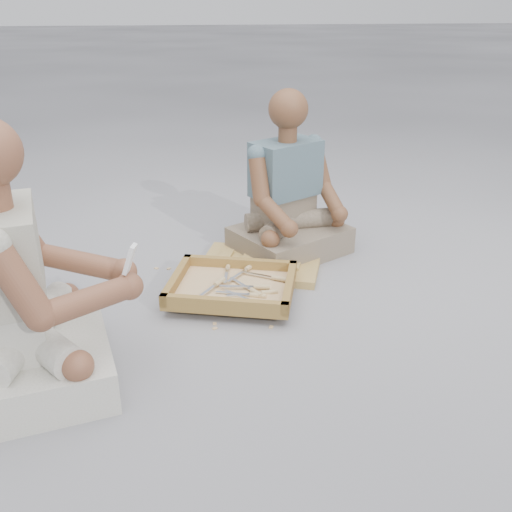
{
  "coord_description": "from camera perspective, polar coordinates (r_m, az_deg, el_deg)",
  "views": [
    {
      "loc": [
        -0.38,
        -1.85,
        1.22
      ],
      "look_at": [
        -0.08,
        0.16,
        0.3
      ],
      "focal_mm": 40.0,
      "sensor_mm": 36.0,
      "label": 1
    }
  ],
  "objects": [
    {
      "name": "chisel_0",
      "position": [
        2.47,
        0.07,
        -3.09
      ],
      "size": [
        0.22,
        0.06,
        0.02
      ],
      "rotation": [
        0.0,
        0.0,
        -0.2
      ],
      "color": "white",
      "rests_on": "tool_tray"
    },
    {
      "name": "chisel_3",
      "position": [
        2.56,
        1.89,
        -2.19
      ],
      "size": [
        0.2,
        0.13,
        0.02
      ],
      "rotation": [
        0.0,
        0.0,
        -0.56
      ],
      "color": "white",
      "rests_on": "tool_tray"
    },
    {
      "name": "wood_chip_9",
      "position": [
        2.33,
        1.52,
        -7.12
      ],
      "size": [
        0.02,
        0.02,
        0.0
      ],
      "primitive_type": "cube",
      "rotation": [
        0.0,
        0.0,
        1.11
      ],
      "color": "#DABD80",
      "rests_on": "ground"
    },
    {
      "name": "wood_chip_5",
      "position": [
        2.42,
        -2.08,
        -5.87
      ],
      "size": [
        0.02,
        0.02,
        0.0
      ],
      "primitive_type": "cube",
      "rotation": [
        0.0,
        0.0,
        0.43
      ],
      "color": "#DABD80",
      "rests_on": "ground"
    },
    {
      "name": "craftsman",
      "position": [
        2.02,
        -21.95,
        -4.15
      ],
      "size": [
        0.67,
        0.67,
        0.91
      ],
      "rotation": [
        0.0,
        0.0,
        -1.36
      ],
      "color": "beige",
      "rests_on": "ground"
    },
    {
      "name": "mobile_phone",
      "position": [
        1.92,
        -12.51,
        -0.29
      ],
      "size": [
        0.06,
        0.05,
        0.1
      ],
      "rotation": [
        -0.35,
        0.0,
        -1.82
      ],
      "color": "white",
      "rests_on": "craftsman"
    },
    {
      "name": "wood_chip_8",
      "position": [
        2.72,
        3.44,
        -2.29
      ],
      "size": [
        0.02,
        0.02,
        0.0
      ],
      "primitive_type": "cube",
      "rotation": [
        0.0,
        0.0,
        1.92
      ],
      "color": "#DABD80",
      "rests_on": "ground"
    },
    {
      "name": "wood_chip_11",
      "position": [
        2.61,
        -9.02,
        -3.78
      ],
      "size": [
        0.02,
        0.02,
        0.0
      ],
      "primitive_type": "cube",
      "rotation": [
        0.0,
        0.0,
        0.13
      ],
      "color": "#DABD80",
      "rests_on": "ground"
    },
    {
      "name": "wood_chip_7",
      "position": [
        2.59,
        -6.86,
        -3.77
      ],
      "size": [
        0.02,
        0.02,
        0.0
      ],
      "primitive_type": "cube",
      "rotation": [
        0.0,
        0.0,
        2.87
      ],
      "color": "#DABD80",
      "rests_on": "ground"
    },
    {
      "name": "wood_chip_3",
      "position": [
        2.84,
        -8.72,
        -1.26
      ],
      "size": [
        0.02,
        0.02,
        0.0
      ],
      "primitive_type": "cube",
      "rotation": [
        0.0,
        0.0,
        0.76
      ],
      "color": "#DABD80",
      "rests_on": "ground"
    },
    {
      "name": "chisel_5",
      "position": [
        2.43,
        -0.3,
        -3.93
      ],
      "size": [
        0.21,
        0.09,
        0.02
      ],
      "rotation": [
        0.0,
        0.0,
        -0.34
      ],
      "color": "white",
      "rests_on": "tool_tray"
    },
    {
      "name": "chisel_2",
      "position": [
        2.45,
        0.84,
        -3.7
      ],
      "size": [
        0.22,
        0.02,
        0.02
      ],
      "rotation": [
        0.0,
        0.0,
        0.02
      ],
      "color": "white",
      "rests_on": "tool_tray"
    },
    {
      "name": "wood_chip_1",
      "position": [
        2.32,
        -4.14,
        -7.23
      ],
      "size": [
        0.02,
        0.02,
        0.0
      ],
      "primitive_type": "cube",
      "rotation": [
        0.0,
        0.0,
        0.57
      ],
      "color": "#DABD80",
      "rests_on": "ground"
    },
    {
      "name": "wood_chip_12",
      "position": [
        2.86,
        -9.93,
        -1.22
      ],
      "size": [
        0.02,
        0.02,
        0.0
      ],
      "primitive_type": "cube",
      "rotation": [
        0.0,
        0.0,
        2.52
      ],
      "color": "#DABD80",
      "rests_on": "ground"
    },
    {
      "name": "chisel_4",
      "position": [
        2.45,
        -0.29,
        -3.51
      ],
      "size": [
        0.13,
        0.2,
        0.02
      ],
      "rotation": [
        0.0,
        0.0,
        -1.05
      ],
      "color": "white",
      "rests_on": "tool_tray"
    },
    {
      "name": "wood_chip_10",
      "position": [
        2.51,
        -1.31,
        -4.62
      ],
      "size": [
        0.02,
        0.02,
        0.0
      ],
      "primitive_type": "cube",
      "rotation": [
        0.0,
        0.0,
        0.67
      ],
      "color": "#DABD80",
      "rests_on": "ground"
    },
    {
      "name": "chisel_8",
      "position": [
        2.51,
        -3.94,
        -2.79
      ],
      "size": [
        0.15,
        0.19,
        0.02
      ],
      "rotation": [
        0.0,
        0.0,
        0.91
      ],
      "color": "white",
      "rests_on": "tool_tray"
    },
    {
      "name": "carved_panel",
      "position": [
        2.82,
        0.46,
        -0.84
      ],
      "size": [
        0.66,
        0.55,
        0.04
      ],
      "primitive_type": "cube",
      "rotation": [
        0.0,
        0.0,
        -0.34
      ],
      "color": "#A07B3E",
      "rests_on": "ground"
    },
    {
      "name": "wood_chip_13",
      "position": [
        2.66,
        -0.5,
        -2.83
      ],
      "size": [
        0.02,
        0.02,
        0.0
      ],
      "primitive_type": "cube",
      "rotation": [
        0.0,
        0.0,
        0.02
      ],
      "color": "#DABD80",
      "rests_on": "ground"
    },
    {
      "name": "wood_chip_0",
      "position": [
        2.71,
        -6.95,
        -2.5
      ],
      "size": [
        0.02,
        0.02,
        0.0
      ],
      "primitive_type": "cube",
      "rotation": [
        0.0,
        0.0,
        0.54
      ],
      "color": "#DABD80",
      "rests_on": "ground"
    },
    {
      "name": "chisel_6",
      "position": [
        2.65,
        -0.84,
        -1.24
      ],
      "size": [
        0.16,
        0.18,
        0.02
      ],
      "rotation": [
        0.0,
        0.0,
        0.86
      ],
      "color": "white",
      "rests_on": "tool_tray"
    },
    {
      "name": "companion",
      "position": [
        2.91,
        3.34,
        5.47
      ],
      "size": [
        0.67,
        0.63,
        0.83
      ],
      "rotation": [
        0.0,
        0.0,
        3.65
      ],
      "color": "gray",
      "rests_on": "ground"
    },
    {
      "name": "wood_chip_2",
      "position": [
        2.47,
        -6.52,
        -5.32
      ],
      "size": [
        0.02,
        0.02,
        0.0
      ],
      "primitive_type": "cube",
      "rotation": [
        0.0,
        0.0,
        0.34
      ],
      "color": "#DABD80",
      "rests_on": "ground"
    },
    {
      "name": "wood_chip_14",
      "position": [
        2.62,
        -1.73,
        -3.34
      ],
      "size": [
        0.02,
        0.02,
        0.0
      ],
      "primitive_type": "cube",
      "rotation": [
        0.0,
        0.0,
        2.92
      ],
      "color": "#DABD80",
      "rests_on": "ground"
    },
    {
      "name": "wood_chip_4",
      "position": [
        2.55,
        -5.36,
        -4.29
      ],
      "size": [
        0.02,
        0.02,
        0.0
      ],
      "primitive_type": "cube",
      "rotation": [
        0.0,
        0.0,
        3.07
      ],
      "color": "#DABD80",
      "rests_on": "ground"
    },
    {
      "name": "ground",
      "position": [
        2.24,
        2.58,
        -8.57
      ],
      "size": [
        60.0,
        60.0,
        0.0
      ],
      "primitive_type": "plane",
      "color": "#99999E",
      "rests_on": "ground"
    },
    {
      "name": "tool_tray",
      "position": [
        2.51,
        -2.39,
        -3.07
      ],
      "size": [
        0.63,
        0.56,
        0.07
      ],
      "rotation": [
        0.0,
        0.0,
        -0.29
      ],
      "color": "brown",
      "rests_on": "carved_panel"
    },
    {
      "name": "chisel_7",
      "position": [
        2.67,
        -2.83,
        -1.13
      ],
      "size": [
        0.06,
        0.22,
        0.02
      ],
      "rotation": [
        0.0,
        0.0,
        1.38
      ],
      "color": "white",
      "rests_on": "tool_tray"
    },
    {
      "name": "wood_chip_6",
      "position": [
        2.36,
        -4.15,
        -6.77
      ],
      "size": [
        0.02,
        0.02,
        0.0
      ],
      "primitive_type": "cube",
      "rotation": [
        0.0,
        0.0,
        1.52
      ],
      "color": "#DABD80",
      "rests_on": "ground"
    },
    {
      "name": "chisel_1",
      "position": [
        2.38,
        -0.36,
        -4.55
      ],
      "size": [
        0.16,
        0.18,
        0.02
      ],
      "rotation": [
        0.0,
        0.0,
        -0.85
      ],
      "color": "white",
      "rests_on": "tool_tray"
    }
  ]
}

